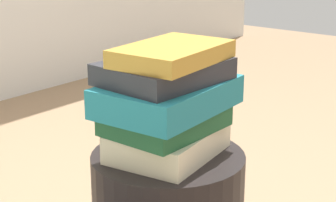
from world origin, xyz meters
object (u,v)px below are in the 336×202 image
(book_cream, at_px, (167,141))
(book_forest, at_px, (167,121))
(book_teal, at_px, (168,96))
(book_charcoal, at_px, (163,71))
(book_ochre, at_px, (172,54))

(book_cream, distance_m, book_forest, 0.05)
(book_cream, xyz_separation_m, book_forest, (-0.01, -0.01, 0.05))
(book_teal, relative_size, book_charcoal, 1.16)
(book_teal, distance_m, book_charcoal, 0.05)
(book_charcoal, bearing_deg, book_forest, -107.99)
(book_forest, distance_m, book_teal, 0.05)
(book_ochre, bearing_deg, book_forest, 128.17)
(book_cream, height_order, book_charcoal, book_charcoal)
(book_cream, height_order, book_ochre, book_ochre)
(book_forest, bearing_deg, book_ochre, -46.87)
(book_charcoal, height_order, book_ochre, book_ochre)
(book_cream, xyz_separation_m, book_teal, (-0.00, -0.00, 0.10))
(book_cream, bearing_deg, book_teal, -133.55)
(book_forest, xyz_separation_m, book_teal, (0.01, 0.00, 0.05))
(book_forest, relative_size, book_ochre, 0.97)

